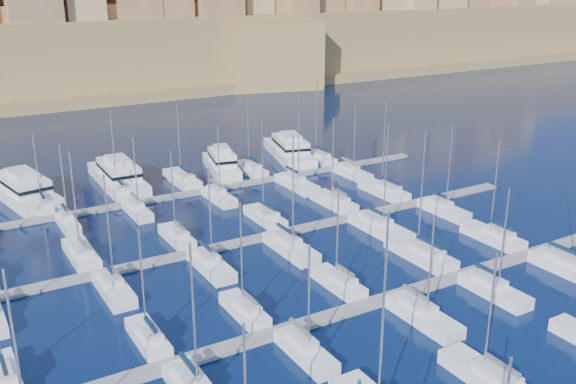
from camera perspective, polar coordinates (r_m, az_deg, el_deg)
ground at (r=79.38m, az=2.23°, el=-6.36°), size 600.00×600.00×0.00m
pontoon_mid_near at (r=70.61m, az=7.57°, el=-9.73°), size 84.00×2.00×0.40m
pontoon_mid_far at (r=87.14m, az=-1.33°, el=-3.84°), size 84.00×2.00×0.40m
pontoon_far at (r=105.67m, az=-7.19°, el=0.15°), size 84.00×2.00×0.40m
sailboat_3 at (r=60.07m, az=17.37°, el=-15.50°), size 2.79×9.29×12.58m
sailboat_12 at (r=62.52m, az=-23.86°, el=-14.87°), size 2.33×7.77×13.46m
sailboat_13 at (r=64.36m, az=-12.30°, el=-12.54°), size 2.29×7.63×12.06m
sailboat_14 at (r=67.69m, az=-3.86°, el=-10.43°), size 2.32×7.74×12.72m
sailboat_15 at (r=73.29m, az=4.53°, el=-8.03°), size 2.44×8.13×12.09m
sailboat_16 at (r=81.72m, az=11.73°, el=-5.40°), size 3.14×10.48×16.60m
sailboat_17 at (r=89.46m, az=17.77°, el=-3.78°), size 2.79×9.28×13.91m
sailboat_20 at (r=61.07m, az=1.55°, el=-13.94°), size 2.37×7.92×11.92m
sailboat_21 at (r=67.94m, az=11.88°, el=-10.71°), size 2.77×9.22×12.15m
sailboat_22 at (r=74.99m, az=17.81°, el=-8.29°), size 2.60×8.67×12.99m
sailboat_23 at (r=83.29m, az=23.91°, el=-6.23°), size 3.16×10.55×16.83m
sailboat_25 at (r=84.03m, az=-17.89°, el=-5.28°), size 2.82×9.39×14.19m
sailboat_26 at (r=86.52m, az=-9.84°, el=-3.92°), size 2.42×8.07×12.68m
sailboat_27 at (r=91.97m, az=-2.04°, el=-2.22°), size 2.63×8.76×14.85m
sailboat_28 at (r=98.18m, az=4.12°, el=-0.88°), size 2.80×9.32×13.97m
sailboat_29 at (r=104.14m, az=8.55°, el=0.13°), size 2.99×9.96×15.65m
sailboat_31 at (r=74.44m, az=-15.27°, el=-8.22°), size 2.71×9.03×14.39m
sailboat_32 at (r=77.77m, az=-6.91°, el=-6.45°), size 2.72×9.06×13.36m
sailboat_33 at (r=81.96m, az=0.21°, el=-4.91°), size 2.95×9.84×15.90m
sailboat_34 at (r=89.05m, az=8.18°, el=-3.12°), size 3.25×10.85×15.53m
sailboat_35 at (r=97.69m, az=13.62°, el=-1.49°), size 2.65×8.85×13.70m
sailboat_37 at (r=103.31m, az=-21.00°, el=-1.13°), size 2.23×7.42×11.87m
sailboat_38 at (r=106.11m, az=-14.86°, el=0.04°), size 2.59×8.62×14.15m
sailboat_39 at (r=110.22m, az=-9.37°, el=1.14°), size 3.14×10.46×14.05m
sailboat_40 at (r=114.55m, az=-3.37°, el=2.03°), size 2.73×9.10×13.65m
sailboat_41 at (r=121.68m, az=2.66°, el=3.07°), size 2.83×9.44×16.21m
sailboat_43 at (r=95.06m, az=-19.00°, el=-2.59°), size 2.18×7.25×12.40m
sailboat_44 at (r=96.99m, az=-13.23°, el=-1.62°), size 2.34×7.81×12.08m
sailboat_45 at (r=100.95m, az=-6.18°, el=-0.39°), size 2.54×8.46×12.36m
sailboat_46 at (r=106.47m, az=0.76°, el=0.76°), size 2.96×9.87×15.22m
sailboat_47 at (r=112.98m, az=5.66°, el=1.73°), size 2.70×9.00×12.76m
motor_yacht_a at (r=108.93m, az=-22.52°, el=0.24°), size 9.55×20.77×5.25m
motor_yacht_b at (r=111.24m, az=-14.85°, el=1.44°), size 6.07×19.12×5.25m
motor_yacht_c at (r=115.18m, az=-5.91°, el=2.57°), size 7.64×15.14×5.25m
motor_yacht_d at (r=123.68m, az=0.15°, el=3.81°), size 10.10×19.39×5.25m
fortified_city at (r=219.82m, az=-20.79°, el=12.67°), size 460.00×108.95×59.52m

